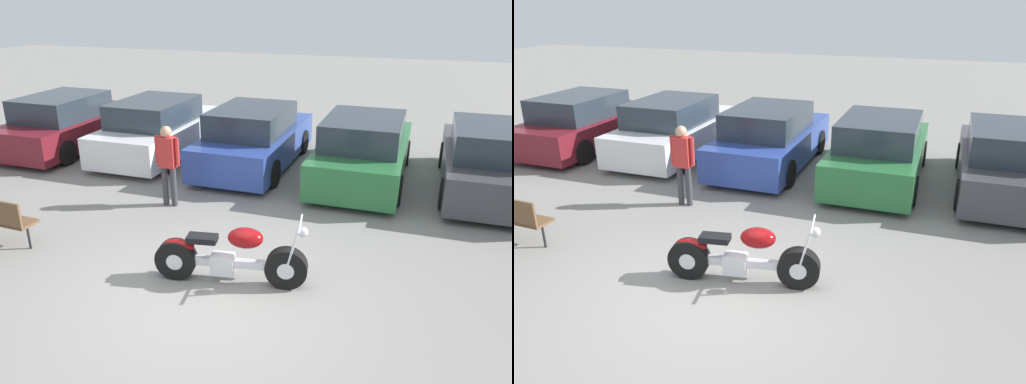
% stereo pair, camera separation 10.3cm
% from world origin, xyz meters
% --- Properties ---
extents(ground_plane, '(60.00, 60.00, 0.00)m').
position_xyz_m(ground_plane, '(0.00, 0.00, 0.00)').
color(ground_plane, gray).
extents(motorcycle, '(2.27, 0.77, 1.04)m').
position_xyz_m(motorcycle, '(0.16, 0.48, 0.42)').
color(motorcycle, black).
rests_on(motorcycle, ground_plane).
extents(parked_car_maroon, '(1.94, 4.37, 1.50)m').
position_xyz_m(parked_car_maroon, '(-6.60, 5.53, 0.69)').
color(parked_car_maroon, maroon).
rests_on(parked_car_maroon, ground_plane).
extents(parked_car_white, '(1.94, 4.37, 1.50)m').
position_xyz_m(parked_car_white, '(-3.94, 5.80, 0.69)').
color(parked_car_white, white).
rests_on(parked_car_white, ground_plane).
extents(parked_car_blue, '(1.94, 4.37, 1.50)m').
position_xyz_m(parked_car_blue, '(-1.27, 5.74, 0.69)').
color(parked_car_blue, '#2D479E').
rests_on(parked_car_blue, ground_plane).
extents(parked_car_green, '(1.94, 4.37, 1.50)m').
position_xyz_m(parked_car_green, '(1.39, 5.59, 0.69)').
color(parked_car_green, '#286B38').
rests_on(parked_car_green, ground_plane).
extents(parked_car_dark_grey, '(1.94, 4.37, 1.50)m').
position_xyz_m(parked_car_dark_grey, '(4.06, 5.70, 0.69)').
color(parked_car_dark_grey, '#3D3D42').
rests_on(parked_car_dark_grey, ground_plane).
extents(person_standing, '(0.52, 0.22, 1.64)m').
position_xyz_m(person_standing, '(-2.05, 2.80, 0.97)').
color(person_standing, '#38383D').
rests_on(person_standing, ground_plane).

